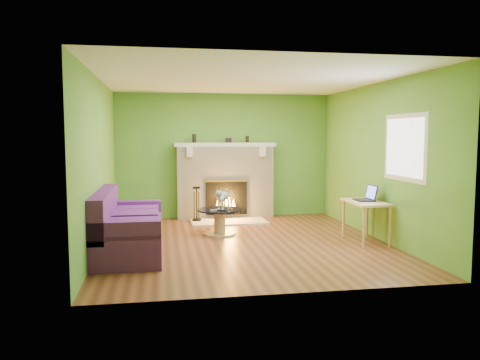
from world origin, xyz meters
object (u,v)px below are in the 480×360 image
object	(u,v)px
coffee_table	(220,220)
desk	(366,206)
cat	(224,198)
sofa	(125,229)

from	to	relation	value
coffee_table	desk	distance (m)	2.49
desk	cat	size ratio (longest dim) A/B	1.58
sofa	desk	bearing A→B (deg)	1.59
sofa	cat	size ratio (longest dim) A/B	3.62
desk	cat	xyz separation A→B (m)	(-2.20, 1.01, 0.04)
cat	coffee_table	bearing A→B (deg)	-118.91
sofa	cat	world-z (taller)	sofa
sofa	desk	world-z (taller)	sofa
sofa	coffee_table	xyz separation A→B (m)	(1.53, 1.06, -0.10)
sofa	coffee_table	bearing A→B (deg)	34.77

